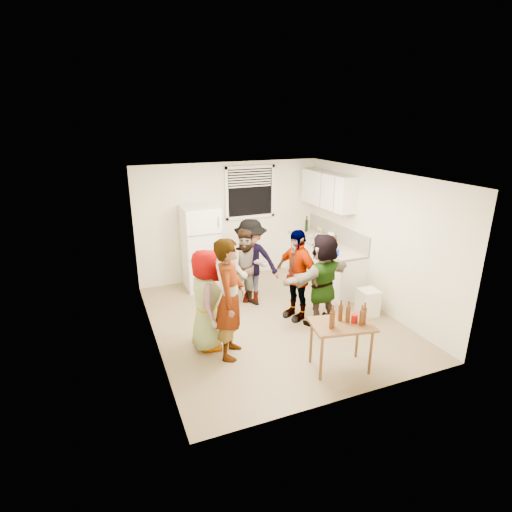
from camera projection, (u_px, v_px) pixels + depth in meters
name	position (u px, v px, depth m)	size (l,w,h in m)	color
room	(273.00, 320.00, 6.99)	(4.00, 4.50, 2.50)	silver
window	(250.00, 192.00, 8.48)	(1.12, 0.10, 1.06)	white
refrigerator	(201.00, 248.00, 8.09)	(0.70, 0.70, 1.70)	white
counter_lower	(323.00, 263.00, 8.46)	(0.60, 2.20, 0.86)	white
countertop	(325.00, 243.00, 8.32)	(0.64, 2.22, 0.04)	beige
backsplash	(337.00, 232.00, 8.35)	(0.03, 2.20, 0.36)	#BAB7AA
upper_cabinets	(328.00, 190.00, 8.19)	(0.34, 1.60, 0.70)	white
kettle	(319.00, 240.00, 8.43)	(0.27, 0.22, 0.22)	silver
paper_towel	(330.00, 245.00, 8.08)	(0.12, 0.12, 0.27)	white
wine_bottle	(306.00, 231.00, 9.10)	(0.07, 0.07, 0.26)	black
beer_bottle_counter	(335.00, 250.00, 7.80)	(0.06, 0.06, 0.22)	#47230C
blue_cup	(336.00, 256.00, 7.48)	(0.09, 0.09, 0.12)	#102CBB
picture_frame	(320.00, 231.00, 8.85)	(0.02, 0.19, 0.16)	#E6CC5F
trash_bin	(368.00, 302.00, 7.09)	(0.32, 0.32, 0.48)	white
serving_table	(339.00, 368.00, 5.64)	(0.83, 0.55, 0.70)	brown
beer_bottle_table	(361.00, 325.00, 5.36)	(0.06, 0.06, 0.22)	#47230C
red_cup	(354.00, 322.00, 5.44)	(0.09, 0.09, 0.12)	#980A06
guest_grey	(209.00, 346.00, 6.18)	(0.77, 1.57, 0.50)	gray
guest_stripe	(231.00, 354.00, 5.97)	(0.66, 1.80, 0.43)	#141933
guest_back_left	(248.00, 305.00, 7.52)	(0.73, 1.50, 0.57)	brown
guest_back_right	(251.00, 301.00, 7.69)	(1.05, 1.62, 0.60)	#414246
guest_black	(295.00, 317.00, 7.09)	(0.94, 1.61, 0.39)	black
guest_orange	(320.00, 322.00, 6.91)	(1.47, 1.59, 0.47)	#D36348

